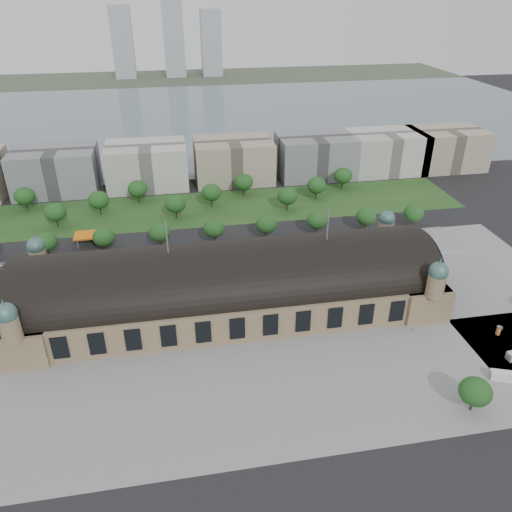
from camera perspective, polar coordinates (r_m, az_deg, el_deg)
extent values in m
plane|color=black|center=(183.15, -3.03, -6.11)|extent=(900.00, 900.00, 0.00)
cube|color=#8B7456|center=(179.77, -3.08, -4.55)|extent=(150.00, 40.00, 12.00)
cube|color=#8B7456|center=(185.88, -24.14, -6.17)|extent=(16.00, 43.00, 12.00)
cube|color=#8B7456|center=(197.64, 16.58, -2.47)|extent=(16.00, 43.00, 12.00)
cylinder|color=black|center=(176.52, -3.13, -2.92)|extent=(144.00, 37.60, 37.60)
cylinder|color=black|center=(183.47, -26.44, -4.22)|extent=(1.20, 32.00, 32.00)
cylinder|color=black|center=(196.41, 18.48, -0.30)|extent=(1.20, 32.00, 32.00)
cylinder|color=#8B7456|center=(198.38, -23.55, -0.34)|extent=(6.00, 6.00, 8.00)
sphere|color=#426A64|center=(195.96, -23.87, 1.06)|extent=(6.40, 6.40, 6.40)
cone|color=#426A64|center=(194.28, -24.10, 2.10)|extent=(1.00, 1.00, 2.50)
cylinder|color=#8B7456|center=(209.44, 14.58, 2.81)|extent=(6.00, 6.00, 8.00)
sphere|color=#426A64|center=(207.15, 14.76, 4.17)|extent=(6.40, 6.40, 6.40)
cone|color=#426A64|center=(205.56, 14.90, 5.18)|extent=(1.00, 1.00, 2.50)
cylinder|color=#8B7456|center=(163.87, -26.26, -7.46)|extent=(6.00, 6.00, 8.00)
sphere|color=#426A64|center=(160.93, -26.68, -5.88)|extent=(6.40, 6.40, 6.40)
cone|color=#426A64|center=(158.88, -27.00, -4.69)|extent=(1.00, 1.00, 2.50)
cylinder|color=#8B7456|center=(177.09, 19.85, -3.18)|extent=(6.00, 6.00, 8.00)
sphere|color=#426A64|center=(174.38, 20.14, -1.65)|extent=(6.40, 6.40, 6.40)
cone|color=#426A64|center=(172.49, 20.37, -0.51)|extent=(1.00, 1.00, 2.50)
cylinder|color=#59595B|center=(166.20, -10.16, 2.18)|extent=(0.50, 0.50, 12.00)
cylinder|color=#59595B|center=(174.07, 8.22, 3.63)|extent=(0.50, 0.50, 12.00)
cube|color=gray|center=(151.07, 3.13, -15.23)|extent=(190.00, 48.00, 0.12)
cube|color=gray|center=(218.22, 24.90, -2.81)|extent=(56.00, 100.00, 0.12)
cube|color=black|center=(214.54, -9.66, -0.81)|extent=(260.00, 26.00, 0.10)
cube|color=#23481D|center=(263.81, -8.92, 5.16)|extent=(300.00, 45.00, 0.10)
cube|color=orange|center=(236.75, -18.40, 2.32)|extent=(14.00, 9.00, 0.70)
cube|color=#59595B|center=(243.10, -17.68, 2.33)|extent=(7.00, 5.00, 3.20)
cylinder|color=#59595B|center=(241.60, -19.51, 2.00)|extent=(0.50, 0.50, 4.40)
cylinder|color=#59595B|center=(239.85, -16.94, 2.24)|extent=(0.50, 0.50, 4.40)
cylinder|color=#59595B|center=(235.94, -19.70, 1.31)|extent=(0.50, 0.50, 4.40)
cylinder|color=#59595B|center=(234.16, -17.07, 1.55)|extent=(0.50, 0.50, 4.40)
cube|color=slate|center=(459.40, -8.06, 15.54)|extent=(700.00, 320.00, 0.08)
cube|color=#44513D|center=(655.58, -9.05, 19.49)|extent=(700.00, 120.00, 0.14)
cube|color=#9EA8B2|center=(661.49, -14.99, 22.52)|extent=(24.00, 24.00, 80.00)
cube|color=#9EA8B2|center=(660.05, -9.40, 23.26)|extent=(24.00, 24.00, 85.00)
cube|color=#9EA8B2|center=(663.22, -5.14, 23.10)|extent=(24.00, 24.00, 75.00)
cube|color=gray|center=(303.55, -21.89, 9.06)|extent=(45.00, 32.00, 24.00)
cube|color=beige|center=(297.20, -12.34, 10.09)|extent=(45.00, 32.00, 24.00)
cube|color=tan|center=(299.18, -2.60, 10.85)|extent=(45.00, 32.00, 24.00)
cube|color=gray|center=(309.34, 6.79, 11.30)|extent=(45.00, 32.00, 24.00)
cube|color=beige|center=(324.86, 14.59, 11.44)|extent=(45.00, 32.00, 24.00)
cube|color=tan|center=(343.04, 20.83, 11.41)|extent=(45.00, 32.00, 24.00)
cylinder|color=#2D2116|center=(233.32, -22.64, 0.39)|extent=(0.70, 0.70, 4.32)
ellipsoid|color=#1B4318|center=(231.04, -22.89, 1.54)|extent=(9.60, 9.60, 8.16)
cylinder|color=#2D2116|center=(228.84, -16.82, 0.91)|extent=(0.70, 0.70, 4.32)
ellipsoid|color=#1B4318|center=(226.51, -17.00, 2.09)|extent=(9.60, 9.60, 8.16)
cylinder|color=#2D2116|center=(226.82, -10.82, 1.44)|extent=(0.70, 0.70, 4.32)
ellipsoid|color=#1B4318|center=(224.47, -10.94, 2.63)|extent=(9.60, 9.60, 8.16)
cylinder|color=#2D2116|center=(227.33, -4.78, 1.95)|extent=(0.70, 0.70, 4.32)
ellipsoid|color=#1B4318|center=(224.98, -4.84, 3.15)|extent=(9.60, 9.60, 8.16)
cylinder|color=#2D2116|center=(230.35, 1.17, 2.44)|extent=(0.70, 0.70, 4.32)
ellipsoid|color=#1B4318|center=(228.04, 1.18, 3.62)|extent=(9.60, 9.60, 8.16)
cylinder|color=#2D2116|center=(235.79, 6.90, 2.88)|extent=(0.70, 0.70, 4.32)
ellipsoid|color=#1B4318|center=(233.53, 6.98, 4.04)|extent=(9.60, 9.60, 8.16)
cylinder|color=#2D2116|center=(243.49, 12.34, 3.27)|extent=(0.70, 0.70, 4.32)
ellipsoid|color=#1B4318|center=(241.30, 12.47, 4.40)|extent=(9.60, 9.60, 8.16)
cylinder|color=#2D2116|center=(253.23, 17.40, 3.61)|extent=(0.70, 0.70, 4.32)
ellipsoid|color=#1B4318|center=(251.12, 17.57, 4.70)|extent=(9.60, 9.60, 8.16)
cylinder|color=#2D2116|center=(285.87, -24.71, 5.19)|extent=(0.70, 0.70, 4.68)
ellipsoid|color=#1B4318|center=(283.86, -24.95, 6.24)|extent=(10.40, 10.40, 8.84)
cylinder|color=#2D2116|center=(259.85, -21.74, 3.53)|extent=(0.70, 0.70, 4.68)
ellipsoid|color=#1B4318|center=(257.64, -21.97, 4.68)|extent=(10.40, 10.40, 8.84)
cylinder|color=#2D2116|center=(267.32, -17.37, 5.02)|extent=(0.70, 0.70, 4.68)
ellipsoid|color=#1B4318|center=(265.16, -17.55, 6.14)|extent=(10.40, 10.40, 8.84)
cylinder|color=#2D2116|center=(276.41, -13.24, 6.39)|extent=(0.70, 0.70, 4.68)
ellipsoid|color=#1B4318|center=(274.33, -13.37, 7.49)|extent=(10.40, 10.40, 8.84)
cylinder|color=#2D2116|center=(253.71, -9.10, 4.72)|extent=(0.70, 0.70, 4.68)
ellipsoid|color=#1B4318|center=(251.44, -9.20, 5.91)|extent=(10.40, 10.40, 8.84)
cylinder|color=#2D2116|center=(265.46, -5.08, 6.11)|extent=(0.70, 0.70, 4.68)
ellipsoid|color=#1B4318|center=(263.29, -5.14, 7.26)|extent=(10.40, 10.40, 8.84)
cylinder|color=#2D2116|center=(278.53, -1.41, 7.35)|extent=(0.70, 0.70, 4.68)
ellipsoid|color=#1B4318|center=(276.47, -1.42, 8.45)|extent=(10.40, 10.40, 8.84)
cylinder|color=#2D2116|center=(260.22, 3.57, 5.68)|extent=(0.70, 0.70, 4.68)
ellipsoid|color=#1B4318|center=(258.00, 3.61, 6.85)|extent=(10.40, 10.40, 8.84)
cylinder|color=#2D2116|center=(275.64, 6.87, 6.90)|extent=(0.70, 0.70, 4.68)
ellipsoid|color=#1B4318|center=(273.55, 6.94, 8.01)|extent=(10.40, 10.40, 8.84)
cylinder|color=#2D2116|center=(291.98, 9.82, 7.97)|extent=(0.70, 0.70, 4.68)
ellipsoid|color=#1B4318|center=(290.01, 9.92, 9.03)|extent=(10.40, 10.40, 8.84)
cylinder|color=#2D2116|center=(156.50, 23.42, -15.32)|extent=(0.70, 0.70, 3.96)
ellipsoid|color=#1B4318|center=(153.34, 23.78, -14.00)|extent=(9.00, 9.00, 7.65)
imported|color=maroon|center=(216.74, -11.67, -0.48)|extent=(4.83, 1.99, 1.40)
imported|color=#1B224C|center=(205.10, -6.75, -1.84)|extent=(4.30, 1.99, 1.43)
imported|color=slate|center=(223.19, 7.00, 0.88)|extent=(4.84, 1.93, 1.57)
imported|color=silver|center=(227.48, 14.48, 0.70)|extent=(6.16, 3.39, 1.64)
imported|color=black|center=(209.53, -23.49, -3.60)|extent=(4.59, 3.21, 1.43)
imported|color=maroon|center=(203.44, -18.08, -3.52)|extent=(5.48, 4.08, 1.38)
imported|color=#192047|center=(207.01, -20.41, -3.34)|extent=(5.38, 4.81, 1.50)
imported|color=#5C5D63|center=(200.61, -14.75, -3.43)|extent=(5.08, 3.97, 1.62)
imported|color=silver|center=(200.66, -13.14, -3.24)|extent=(4.48, 3.25, 1.41)
imported|color=#93949B|center=(204.49, -15.85, -2.93)|extent=(6.23, 5.28, 1.59)
imported|color=black|center=(201.84, -11.68, -2.82)|extent=(5.92, 4.92, 1.62)
imported|color=red|center=(204.19, -7.70, -1.75)|extent=(12.14, 3.90, 3.32)
imported|color=silver|center=(208.68, -5.76, -0.84)|extent=(13.38, 4.08, 3.67)
imported|color=silver|center=(211.67, 6.59, -0.45)|extent=(12.93, 3.73, 3.56)
cube|color=silver|center=(179.39, 27.05, -10.32)|extent=(1.90, 2.48, 1.90)
cube|color=silver|center=(170.38, 26.28, -12.18)|extent=(7.08, 4.76, 2.85)
cube|color=silver|center=(169.93, 25.45, -12.27)|extent=(2.48, 2.87, 1.97)
cylinder|color=#DD373A|center=(188.89, 25.97, -7.70)|extent=(1.42, 1.42, 3.04)
cylinder|color=#59595B|center=(188.00, 26.07, -7.30)|extent=(1.72, 1.72, 0.25)
imported|color=gray|center=(179.99, 17.55, -8.07)|extent=(0.78, 0.50, 1.52)
imported|color=gray|center=(191.71, 26.31, -7.43)|extent=(1.00, 1.04, 1.89)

